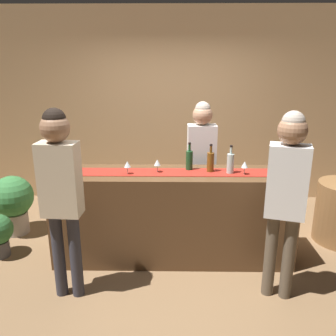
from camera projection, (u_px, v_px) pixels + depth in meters
name	position (u px, v px, depth m)	size (l,w,h in m)	color
ground_plane	(172.00, 256.00, 4.03)	(10.00, 10.00, 0.00)	brown
back_wall	(173.00, 107.00, 5.42)	(6.00, 0.12, 2.90)	tan
bar_counter	(173.00, 216.00, 3.88)	(2.57, 0.60, 1.01)	#543821
counter_runner_cloth	(173.00, 172.00, 3.73)	(2.44, 0.28, 0.01)	maroon
wine_bottle_amber	(210.00, 162.00, 3.72)	(0.07, 0.07, 0.30)	brown
wine_bottle_green	(189.00, 160.00, 3.79)	(0.07, 0.07, 0.30)	#194723
wine_bottle_clear	(230.00, 163.00, 3.67)	(0.07, 0.07, 0.30)	#B2C6C1
wine_glass_near_customer	(157.00, 163.00, 3.70)	(0.07, 0.07, 0.14)	silver
wine_glass_mid_counter	(127.00, 165.00, 3.64)	(0.07, 0.07, 0.14)	silver
wine_glass_far_end	(244.00, 165.00, 3.63)	(0.07, 0.07, 0.14)	silver
bartender	(201.00, 155.00, 4.27)	(0.35, 0.24, 1.69)	#26262B
customer_sipping	(286.00, 187.00, 3.06)	(0.38, 0.29, 1.75)	brown
customer_browsing	(60.00, 185.00, 3.06)	(0.35, 0.25, 1.78)	#33333D
potted_plant_tall	(13.00, 201.00, 4.46)	(0.52, 0.52, 0.76)	#9E9389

